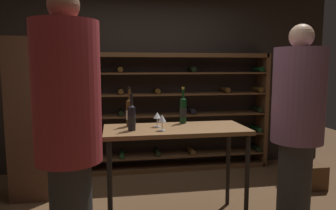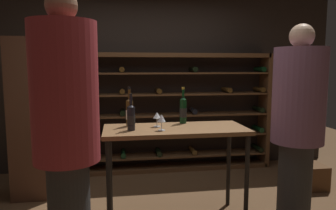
# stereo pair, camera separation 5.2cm
# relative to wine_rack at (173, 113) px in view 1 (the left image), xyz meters

# --- Properties ---
(back_wall) EXTENTS (5.70, 0.10, 2.70)m
(back_wall) POSITION_rel_wine_rack_xyz_m (-0.35, 0.21, 0.49)
(back_wall) COLOR black
(back_wall) RESTS_ON ground
(wine_rack) EXTENTS (2.86, 0.32, 1.73)m
(wine_rack) POSITION_rel_wine_rack_xyz_m (0.00, 0.00, 0.00)
(wine_rack) COLOR brown
(wine_rack) RESTS_ON ground
(tasting_table) EXTENTS (1.39, 0.60, 0.95)m
(tasting_table) POSITION_rel_wine_rack_xyz_m (-0.27, -1.58, -0.01)
(tasting_table) COLOR brown
(tasting_table) RESTS_ON ground
(person_bystander_dark_jacket) EXTENTS (0.46, 0.46, 2.06)m
(person_bystander_dark_jacket) POSITION_rel_wine_rack_xyz_m (-1.18, -2.33, 0.28)
(person_bystander_dark_jacket) COLOR #2D2D2D
(person_bystander_dark_jacket) RESTS_ON ground
(person_guest_blue_shirt) EXTENTS (0.48, 0.48, 1.93)m
(person_guest_blue_shirt) POSITION_rel_wine_rack_xyz_m (0.85, -1.85, 0.21)
(person_guest_blue_shirt) COLOR #2E2E2E
(person_guest_blue_shirt) RESTS_ON ground
(wine_crate) EXTENTS (0.48, 0.34, 0.30)m
(wine_crate) POSITION_rel_wine_rack_xyz_m (1.51, -1.01, -0.70)
(wine_crate) COLOR brown
(wine_crate) RESTS_ON ground
(display_cabinet) EXTENTS (0.44, 0.36, 1.87)m
(display_cabinet) POSITION_rel_wine_rack_xyz_m (-1.83, -0.73, 0.08)
(display_cabinet) COLOR #4C2D1E
(display_cabinet) RESTS_ON ground
(wine_bottle_green_slim) EXTENTS (0.08, 0.08, 0.35)m
(wine_bottle_green_slim) POSITION_rel_wine_rack_xyz_m (-0.71, -1.64, 0.22)
(wine_bottle_green_slim) COLOR black
(wine_bottle_green_slim) RESTS_ON tasting_table
(wine_bottle_black_capsule) EXTENTS (0.07, 0.07, 0.38)m
(wine_bottle_black_capsule) POSITION_rel_wine_rack_xyz_m (-0.15, -1.35, 0.24)
(wine_bottle_black_capsule) COLOR black
(wine_bottle_black_capsule) RESTS_ON tasting_table
(wine_bottle_gold_foil) EXTENTS (0.07, 0.07, 0.39)m
(wine_bottle_gold_foil) POSITION_rel_wine_rack_xyz_m (-0.71, -1.42, 0.24)
(wine_bottle_gold_foil) COLOR #4C3314
(wine_bottle_gold_foil) RESTS_ON tasting_table
(wine_glass_stemmed_left) EXTENTS (0.08, 0.08, 0.15)m
(wine_glass_stemmed_left) POSITION_rel_wine_rack_xyz_m (-0.43, -1.69, 0.21)
(wine_glass_stemmed_left) COLOR silver
(wine_glass_stemmed_left) RESTS_ON tasting_table
(wine_glass_stemmed_center) EXTENTS (0.08, 0.08, 0.15)m
(wine_glass_stemmed_center) POSITION_rel_wine_rack_xyz_m (-0.45, -1.50, 0.20)
(wine_glass_stemmed_center) COLOR silver
(wine_glass_stemmed_center) RESTS_ON tasting_table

